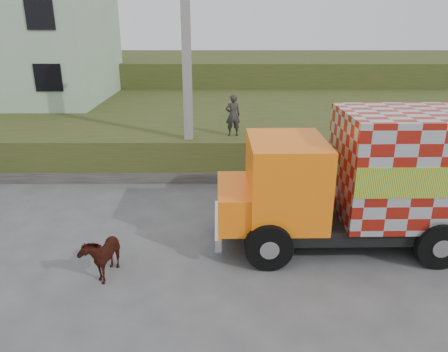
{
  "coord_description": "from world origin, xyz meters",
  "views": [
    {
      "loc": [
        0.26,
        -10.57,
        5.57
      ],
      "look_at": [
        0.26,
        1.2,
        1.3
      ],
      "focal_mm": 35.0,
      "sensor_mm": 36.0,
      "label": 1
    }
  ],
  "objects_px": {
    "cargo_truck": "(391,179)",
    "pedestrian": "(233,115)",
    "cow": "(102,253)",
    "utility_pole": "(187,65)"
  },
  "relations": [
    {
      "from": "cargo_truck",
      "to": "pedestrian",
      "type": "height_order",
      "value": "cargo_truck"
    },
    {
      "from": "cow",
      "to": "pedestrian",
      "type": "relative_size",
      "value": 0.84
    },
    {
      "from": "cow",
      "to": "pedestrian",
      "type": "height_order",
      "value": "pedestrian"
    },
    {
      "from": "utility_pole",
      "to": "cargo_truck",
      "type": "bearing_deg",
      "value": -42.34
    },
    {
      "from": "utility_pole",
      "to": "cow",
      "type": "xyz_separation_m",
      "value": [
        -1.51,
        -6.45,
        -3.54
      ]
    },
    {
      "from": "utility_pole",
      "to": "pedestrian",
      "type": "distance_m",
      "value": 2.45
    },
    {
      "from": "utility_pole",
      "to": "cargo_truck",
      "type": "xyz_separation_m",
      "value": [
        5.43,
        -4.95,
        -2.28
      ]
    },
    {
      "from": "cargo_truck",
      "to": "utility_pole",
      "type": "bearing_deg",
      "value": 136.62
    },
    {
      "from": "cow",
      "to": "cargo_truck",
      "type": "bearing_deg",
      "value": 20.96
    },
    {
      "from": "cow",
      "to": "utility_pole",
      "type": "bearing_deg",
      "value": 85.61
    }
  ]
}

